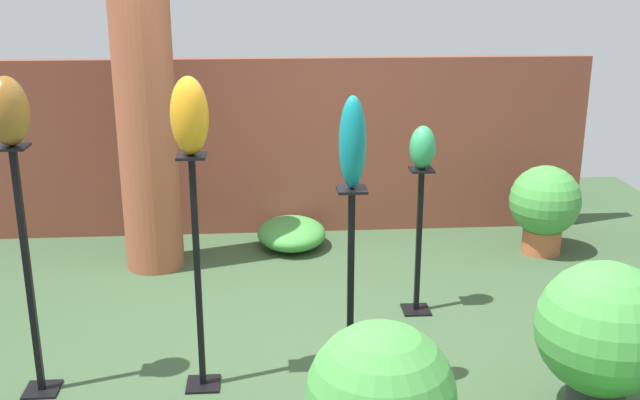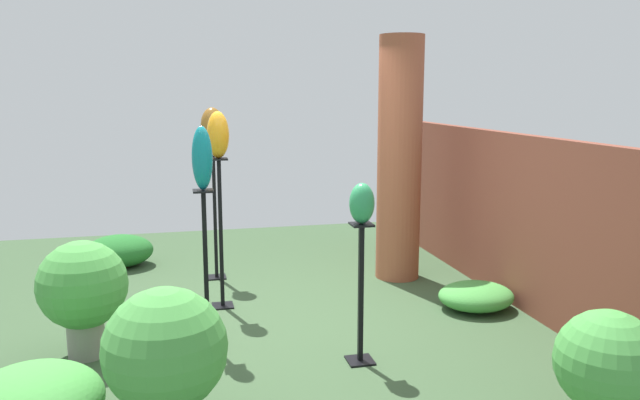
{
  "view_description": "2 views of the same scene",
  "coord_description": "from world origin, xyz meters",
  "px_view_note": "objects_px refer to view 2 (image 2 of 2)",
  "views": [
    {
      "loc": [
        -0.22,
        -4.46,
        2.39
      ],
      "look_at": [
        0.12,
        0.16,
        0.97
      ],
      "focal_mm": 42.0,
      "sensor_mm": 36.0,
      "label": 1
    },
    {
      "loc": [
        5.15,
        -0.84,
        2.05
      ],
      "look_at": [
        -0.02,
        0.38,
        1.11
      ],
      "focal_mm": 35.0,
      "sensor_mm": 36.0,
      "label": 2
    }
  ],
  "objects_px": {
    "pedestal_amber": "(221,239)",
    "potted_plant_front_left": "(83,288)",
    "art_vase_bronze": "(212,125)",
    "art_vase_jade": "(362,203)",
    "pedestal_teal": "(206,274)",
    "potted_plant_walkway_edge": "(165,353)",
    "art_vase_amber": "(218,135)",
    "potted_plant_front_right": "(607,367)",
    "brick_pillar": "(399,159)",
    "pedestal_jade": "(361,300)",
    "pedestal_bronze": "(215,216)",
    "art_vase_teal": "(202,158)"
  },
  "relations": [
    {
      "from": "pedestal_amber",
      "to": "potted_plant_front_left",
      "type": "height_order",
      "value": "pedestal_amber"
    },
    {
      "from": "art_vase_bronze",
      "to": "art_vase_jade",
      "type": "distance_m",
      "value": 2.64
    },
    {
      "from": "pedestal_teal",
      "to": "potted_plant_walkway_edge",
      "type": "distance_m",
      "value": 1.38
    },
    {
      "from": "art_vase_amber",
      "to": "potted_plant_walkway_edge",
      "type": "height_order",
      "value": "art_vase_amber"
    },
    {
      "from": "pedestal_amber",
      "to": "potted_plant_front_right",
      "type": "bearing_deg",
      "value": 35.69
    },
    {
      "from": "brick_pillar",
      "to": "pedestal_teal",
      "type": "height_order",
      "value": "brick_pillar"
    },
    {
      "from": "pedestal_jade",
      "to": "art_vase_bronze",
      "type": "height_order",
      "value": "art_vase_bronze"
    },
    {
      "from": "pedestal_teal",
      "to": "potted_plant_front_right",
      "type": "relative_size",
      "value": 1.62
    },
    {
      "from": "brick_pillar",
      "to": "potted_plant_front_left",
      "type": "height_order",
      "value": "brick_pillar"
    },
    {
      "from": "pedestal_bronze",
      "to": "pedestal_amber",
      "type": "xyz_separation_m",
      "value": [
        0.95,
        -0.01,
        -0.03
      ]
    },
    {
      "from": "brick_pillar",
      "to": "art_vase_bronze",
      "type": "height_order",
      "value": "brick_pillar"
    },
    {
      "from": "brick_pillar",
      "to": "art_vase_amber",
      "type": "bearing_deg",
      "value": -74.6
    },
    {
      "from": "pedestal_jade",
      "to": "pedestal_amber",
      "type": "relative_size",
      "value": 0.76
    },
    {
      "from": "brick_pillar",
      "to": "pedestal_bronze",
      "type": "distance_m",
      "value": 2.09
    },
    {
      "from": "pedestal_bronze",
      "to": "potted_plant_walkway_edge",
      "type": "distance_m",
      "value": 3.2
    },
    {
      "from": "pedestal_amber",
      "to": "art_vase_amber",
      "type": "distance_m",
      "value": 0.98
    },
    {
      "from": "art_vase_amber",
      "to": "potted_plant_front_right",
      "type": "distance_m",
      "value": 3.68
    },
    {
      "from": "brick_pillar",
      "to": "pedestal_bronze",
      "type": "height_order",
      "value": "brick_pillar"
    },
    {
      "from": "pedestal_amber",
      "to": "art_vase_teal",
      "type": "relative_size",
      "value": 2.85
    },
    {
      "from": "pedestal_teal",
      "to": "potted_plant_front_left",
      "type": "distance_m",
      "value": 0.94
    },
    {
      "from": "pedestal_bronze",
      "to": "potted_plant_front_right",
      "type": "relative_size",
      "value": 1.9
    },
    {
      "from": "pedestal_jade",
      "to": "art_vase_amber",
      "type": "distance_m",
      "value": 2.09
    },
    {
      "from": "pedestal_bronze",
      "to": "potted_plant_front_left",
      "type": "height_order",
      "value": "pedestal_bronze"
    },
    {
      "from": "art_vase_amber",
      "to": "potted_plant_walkway_edge",
      "type": "relative_size",
      "value": 0.47
    },
    {
      "from": "art_vase_amber",
      "to": "art_vase_bronze",
      "type": "bearing_deg",
      "value": 179.49
    },
    {
      "from": "pedestal_bronze",
      "to": "art_vase_jade",
      "type": "height_order",
      "value": "pedestal_bronze"
    },
    {
      "from": "art_vase_bronze",
      "to": "potted_plant_walkway_edge",
      "type": "xyz_separation_m",
      "value": [
        3.16,
        -0.5,
        -1.16
      ]
    },
    {
      "from": "potted_plant_front_right",
      "to": "potted_plant_walkway_edge",
      "type": "bearing_deg",
      "value": -103.71
    },
    {
      "from": "pedestal_jade",
      "to": "art_vase_amber",
      "type": "height_order",
      "value": "art_vase_amber"
    },
    {
      "from": "potted_plant_walkway_edge",
      "to": "potted_plant_front_left",
      "type": "relative_size",
      "value": 1.0
    },
    {
      "from": "art_vase_teal",
      "to": "potted_plant_front_right",
      "type": "xyz_separation_m",
      "value": [
        1.96,
        2.21,
        -1.08
      ]
    },
    {
      "from": "art_vase_amber",
      "to": "potted_plant_front_right",
      "type": "xyz_separation_m",
      "value": [
        2.82,
        2.03,
        -1.2
      ]
    },
    {
      "from": "art_vase_bronze",
      "to": "art_vase_jade",
      "type": "bearing_deg",
      "value": 20.63
    },
    {
      "from": "art_vase_bronze",
      "to": "potted_plant_front_right",
      "type": "height_order",
      "value": "art_vase_bronze"
    },
    {
      "from": "pedestal_amber",
      "to": "art_vase_bronze",
      "type": "xyz_separation_m",
      "value": [
        -0.95,
        0.01,
        1.02
      ]
    },
    {
      "from": "potted_plant_front_left",
      "to": "pedestal_amber",
      "type": "bearing_deg",
      "value": 128.57
    },
    {
      "from": "art_vase_amber",
      "to": "potted_plant_front_left",
      "type": "height_order",
      "value": "art_vase_amber"
    },
    {
      "from": "art_vase_teal",
      "to": "pedestal_amber",
      "type": "bearing_deg",
      "value": 167.81
    },
    {
      "from": "pedestal_bronze",
      "to": "pedestal_teal",
      "type": "distance_m",
      "value": 1.83
    },
    {
      "from": "potted_plant_front_left",
      "to": "art_vase_teal",
      "type": "bearing_deg",
      "value": 91.85
    },
    {
      "from": "potted_plant_front_left",
      "to": "art_vase_bronze",
      "type": "bearing_deg",
      "value": 148.53
    },
    {
      "from": "brick_pillar",
      "to": "pedestal_amber",
      "type": "distance_m",
      "value": 2.14
    },
    {
      "from": "pedestal_amber",
      "to": "art_vase_jade",
      "type": "bearing_deg",
      "value": 31.97
    },
    {
      "from": "pedestal_bronze",
      "to": "pedestal_amber",
      "type": "height_order",
      "value": "pedestal_bronze"
    },
    {
      "from": "pedestal_amber",
      "to": "art_vase_teal",
      "type": "height_order",
      "value": "art_vase_teal"
    },
    {
      "from": "pedestal_amber",
      "to": "potted_plant_front_left",
      "type": "relative_size",
      "value": 1.56
    },
    {
      "from": "art_vase_teal",
      "to": "potted_plant_walkway_edge",
      "type": "height_order",
      "value": "art_vase_teal"
    },
    {
      "from": "art_vase_amber",
      "to": "potted_plant_front_left",
      "type": "bearing_deg",
      "value": -51.43
    },
    {
      "from": "pedestal_teal",
      "to": "art_vase_bronze",
      "type": "height_order",
      "value": "art_vase_bronze"
    },
    {
      "from": "pedestal_bronze",
      "to": "art_vase_teal",
      "type": "height_order",
      "value": "art_vase_teal"
    }
  ]
}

